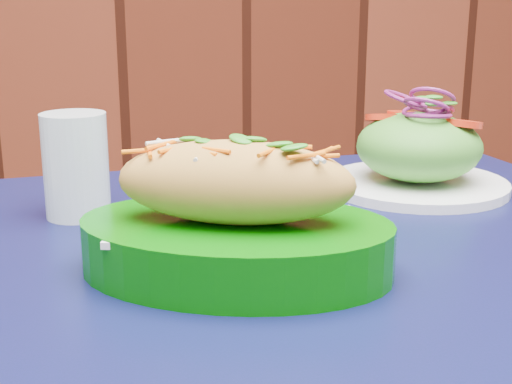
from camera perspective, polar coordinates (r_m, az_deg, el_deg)
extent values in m
cube|color=black|center=(0.70, 6.42, -5.91)|extent=(0.86, 0.86, 0.03)
cube|color=white|center=(0.63, -1.66, -2.70)|extent=(0.23, 0.17, 0.01)
ellipsoid|color=gold|center=(0.62, -1.69, 0.80)|extent=(0.23, 0.16, 0.07)
cylinder|color=white|center=(0.94, 12.71, 0.60)|extent=(0.23, 0.23, 0.01)
ellipsoid|color=#4C992D|center=(0.93, 12.89, 3.56)|extent=(0.16, 0.16, 0.09)
cylinder|color=red|center=(0.91, 16.28, 5.59)|extent=(0.05, 0.05, 0.01)
cylinder|color=red|center=(0.94, 10.15, 6.18)|extent=(0.05, 0.05, 0.01)
cylinder|color=red|center=(0.96, 11.82, 6.36)|extent=(0.05, 0.05, 0.01)
torus|color=#7D1B63|center=(0.92, 13.07, 6.51)|extent=(0.06, 0.06, 0.01)
torus|color=#7D1B63|center=(0.92, 13.09, 6.75)|extent=(0.06, 0.06, 0.01)
torus|color=#7D1B63|center=(0.92, 13.10, 7.00)|extent=(0.06, 0.06, 0.01)
torus|color=#7D1B63|center=(0.92, 13.12, 7.25)|extent=(0.06, 0.06, 0.01)
torus|color=#7D1B63|center=(0.92, 13.13, 7.49)|extent=(0.06, 0.06, 0.01)
torus|color=#7D1B63|center=(0.92, 13.15, 7.74)|extent=(0.06, 0.06, 0.01)
cylinder|color=silver|center=(0.82, -14.21, 2.07)|extent=(0.07, 0.07, 0.12)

